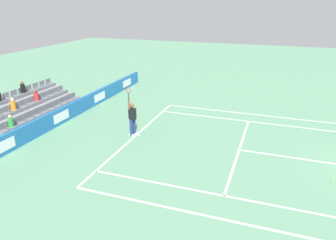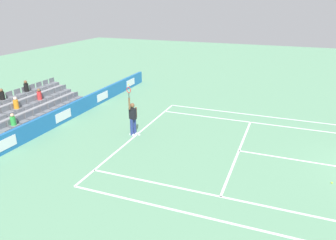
# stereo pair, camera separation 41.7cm
# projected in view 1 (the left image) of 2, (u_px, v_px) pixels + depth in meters

# --- Properties ---
(line_baseline) EXTENTS (10.97, 0.10, 0.01)m
(line_baseline) POSITION_uv_depth(u_px,v_px,m) (137.00, 135.00, 17.21)
(line_baseline) COLOR white
(line_baseline) RESTS_ON ground
(line_service) EXTENTS (8.23, 0.10, 0.01)m
(line_service) POSITION_uv_depth(u_px,v_px,m) (239.00, 150.00, 15.49)
(line_service) COLOR white
(line_service) RESTS_ON ground
(line_centre_service) EXTENTS (0.10, 6.40, 0.01)m
(line_centre_service) POSITION_uv_depth(u_px,v_px,m) (310.00, 160.00, 14.49)
(line_centre_service) COLOR white
(line_centre_service) RESTS_ON ground
(line_singles_sideline_left) EXTENTS (0.10, 11.89, 0.01)m
(line_singles_sideline_left) POSITION_uv_depth(u_px,v_px,m) (236.00, 198.00, 11.72)
(line_singles_sideline_left) COLOR white
(line_singles_sideline_left) RESTS_ON ground
(line_singles_sideline_right) EXTENTS (0.10, 11.89, 0.01)m
(line_singles_sideline_right) POSITION_uv_depth(u_px,v_px,m) (256.00, 122.00, 18.98)
(line_singles_sideline_right) COLOR white
(line_singles_sideline_right) RESTS_ON ground
(line_doubles_sideline_left) EXTENTS (0.10, 11.89, 0.01)m
(line_doubles_sideline_left) POSITION_uv_depth(u_px,v_px,m) (230.00, 221.00, 10.52)
(line_doubles_sideline_left) COLOR white
(line_doubles_sideline_left) RESTS_ON ground
(line_doubles_sideline_right) EXTENTS (0.10, 11.89, 0.01)m
(line_doubles_sideline_right) POSITION_uv_depth(u_px,v_px,m) (258.00, 115.00, 20.18)
(line_doubles_sideline_right) COLOR white
(line_doubles_sideline_right) RESTS_ON ground
(line_centre_mark) EXTENTS (0.10, 0.20, 0.01)m
(line_centre_mark) POSITION_uv_depth(u_px,v_px,m) (138.00, 135.00, 17.18)
(line_centre_mark) COLOR white
(line_centre_mark) RESTS_ON ground
(sponsor_barrier) EXTENTS (21.34, 0.22, 0.94)m
(sponsor_barrier) POSITION_uv_depth(u_px,v_px,m) (60.00, 116.00, 18.58)
(sponsor_barrier) COLOR #1E66AD
(sponsor_barrier) RESTS_ON ground
(tennis_player) EXTENTS (0.51, 0.42, 2.85)m
(tennis_player) POSITION_uv_depth(u_px,v_px,m) (132.00, 118.00, 16.87)
(tennis_player) COLOR navy
(tennis_player) RESTS_ON ground
(stadium_stand) EXTENTS (6.82, 2.85, 2.17)m
(stadium_stand) POSITION_uv_depth(u_px,v_px,m) (28.00, 111.00, 19.25)
(stadium_stand) COLOR gray
(stadium_stand) RESTS_ON ground
(loose_tennis_ball) EXTENTS (0.07, 0.07, 0.07)m
(loose_tennis_ball) POSITION_uv_depth(u_px,v_px,m) (333.00, 180.00, 12.82)
(loose_tennis_ball) COLOR #D1E533
(loose_tennis_ball) RESTS_ON ground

